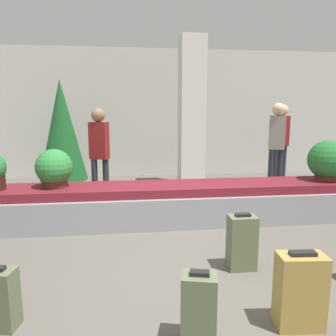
{
  "coord_description": "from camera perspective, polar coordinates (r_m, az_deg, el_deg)",
  "views": [
    {
      "loc": [
        -0.59,
        -3.09,
        1.65
      ],
      "look_at": [
        0.0,
        1.67,
        0.82
      ],
      "focal_mm": 35.0,
      "sensor_mm": 36.0,
      "label": 1
    }
  ],
  "objects": [
    {
      "name": "ground_plane",
      "position": [
        3.55,
        3.5,
        -17.88
      ],
      "size": [
        18.0,
        18.0,
        0.0
      ],
      "primitive_type": "plane",
      "color": "#59544C"
    },
    {
      "name": "back_wall",
      "position": [
        8.48,
        -3.14,
        9.45
      ],
      "size": [
        18.0,
        0.06,
        3.2
      ],
      "color": "beige",
      "rests_on": "ground_plane"
    },
    {
      "name": "carousel",
      "position": [
        4.99,
        0.0,
        -6.2
      ],
      "size": [
        7.54,
        0.9,
        0.57
      ],
      "color": "gray",
      "rests_on": "ground_plane"
    },
    {
      "name": "pillar",
      "position": [
        7.13,
        4.14,
        9.38
      ],
      "size": [
        0.52,
        0.52,
        3.2
      ],
      "color": "silver",
      "rests_on": "ground_plane"
    },
    {
      "name": "suitcase_1",
      "position": [
        2.85,
        22.0,
        -19.23
      ],
      "size": [
        0.37,
        0.23,
        0.62
      ],
      "rotation": [
        0.0,
        0.0,
        -0.09
      ],
      "color": "#A3843D",
      "rests_on": "ground_plane"
    },
    {
      "name": "suitcase_3",
      "position": [
        2.54,
        5.43,
        -23.27
      ],
      "size": [
        0.29,
        0.24,
        0.56
      ],
      "rotation": [
        0.0,
        0.0,
        -0.25
      ],
      "color": "#5B6647",
      "rests_on": "ground_plane"
    },
    {
      "name": "suitcase_5",
      "position": [
        3.62,
        12.73,
        -12.49
      ],
      "size": [
        0.29,
        0.2,
        0.61
      ],
      "rotation": [
        0.0,
        0.0,
        0.0
      ],
      "color": "#5B6647",
      "rests_on": "ground_plane"
    },
    {
      "name": "potted_plant_0",
      "position": [
        5.74,
        26.09,
        1.11
      ],
      "size": [
        0.62,
        0.62,
        0.64
      ],
      "color": "#4C2319",
      "rests_on": "carousel"
    },
    {
      "name": "potted_plant_1",
      "position": [
        4.97,
        -19.21,
        -0.14
      ],
      "size": [
        0.52,
        0.52,
        0.55
      ],
      "color": "#4C2319",
      "rests_on": "carousel"
    },
    {
      "name": "traveler_0",
      "position": [
        7.15,
        18.44,
        4.99
      ],
      "size": [
        0.37,
        0.31,
        1.83
      ],
      "rotation": [
        0.0,
        0.0,
        -0.49
      ],
      "color": "#282833",
      "rests_on": "ground_plane"
    },
    {
      "name": "traveler_1",
      "position": [
        8.0,
        19.09,
        5.31
      ],
      "size": [
        0.32,
        0.25,
        1.81
      ],
      "rotation": [
        0.0,
        0.0,
        3.12
      ],
      "color": "#282833",
      "rests_on": "ground_plane"
    },
    {
      "name": "traveler_2",
      "position": [
        5.94,
        -11.88,
        3.54
      ],
      "size": [
        0.36,
        0.29,
        1.71
      ],
      "rotation": [
        0.0,
        0.0,
        -0.39
      ],
      "color": "#282833",
      "rests_on": "ground_plane"
    },
    {
      "name": "decorated_tree",
      "position": [
        7.41,
        -17.99,
        6.24
      ],
      "size": [
        1.01,
        1.01,
        2.32
      ],
      "color": "#4C331E",
      "rests_on": "ground_plane"
    }
  ]
}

